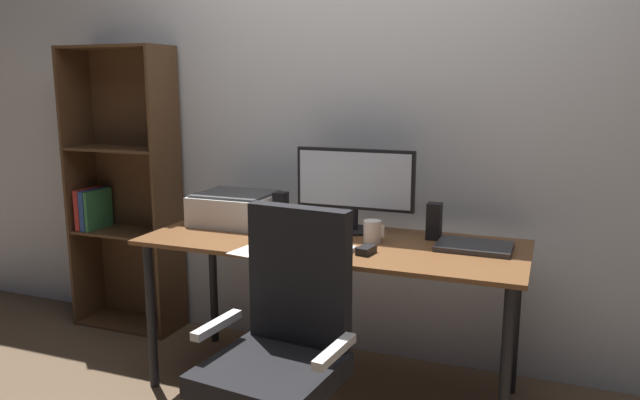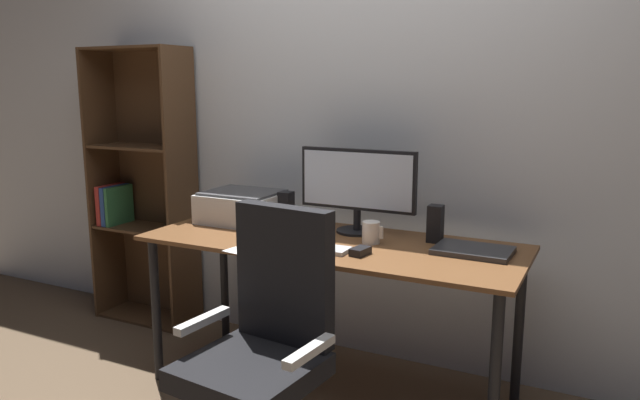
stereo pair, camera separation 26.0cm
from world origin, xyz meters
name	(u,v)px [view 1 (the left image)]	position (x,y,z in m)	size (l,w,h in m)	color
ground_plane	(331,389)	(0.00, 0.00, 0.00)	(12.00, 12.00, 0.00)	brown
back_wall	(366,113)	(0.00, 0.51, 1.30)	(6.40, 0.10, 2.60)	silver
desk	(331,257)	(0.00, 0.00, 0.66)	(1.74, 0.69, 0.74)	brown
monitor	(355,184)	(0.04, 0.20, 0.98)	(0.59, 0.20, 0.40)	black
keyboard	(321,248)	(0.01, -0.17, 0.75)	(0.29, 0.11, 0.02)	#B7BABC
mouse	(366,250)	(0.21, -0.16, 0.76)	(0.06, 0.10, 0.03)	black
coffee_mug	(372,231)	(0.18, 0.04, 0.79)	(0.10, 0.08, 0.10)	white
laptop	(474,246)	(0.63, 0.09, 0.75)	(0.32, 0.23, 0.02)	#2D2D30
speaker_left	(281,209)	(-0.35, 0.19, 0.82)	(0.06, 0.07, 0.17)	black
speaker_right	(434,221)	(0.43, 0.19, 0.82)	(0.06, 0.07, 0.17)	black
printer	(236,208)	(-0.58, 0.14, 0.82)	(0.40, 0.34, 0.16)	silver
paper_sheet	(266,249)	(-0.21, -0.24, 0.74)	(0.21, 0.30, 0.00)	white
office_chair	(282,363)	(0.06, -0.69, 0.46)	(0.55, 0.54, 1.01)	silver
bookshelf	(125,192)	(-1.44, 0.34, 0.82)	(0.64, 0.28, 1.66)	#4C331E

